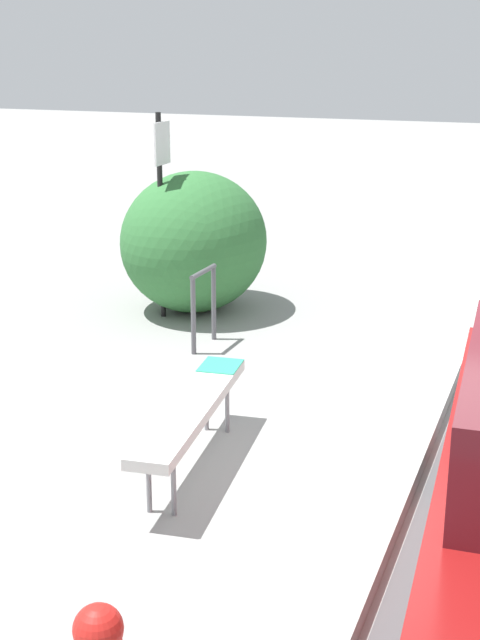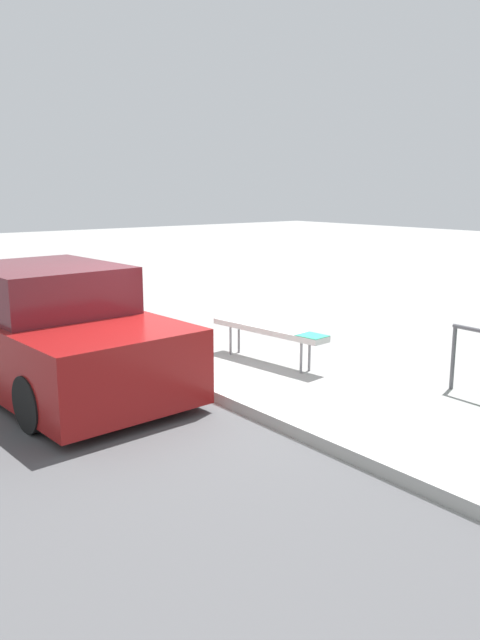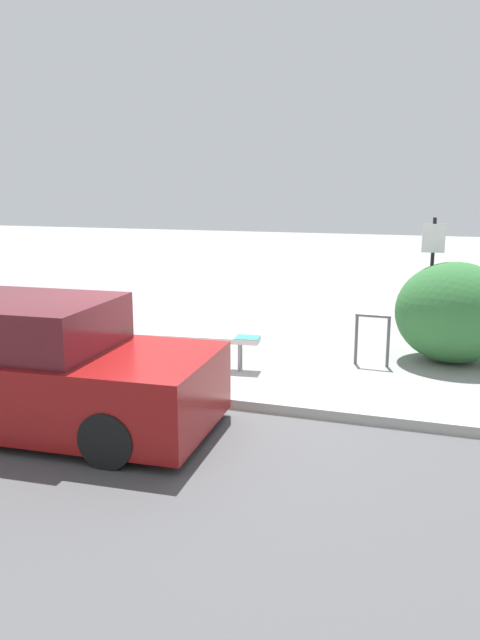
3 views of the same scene
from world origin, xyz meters
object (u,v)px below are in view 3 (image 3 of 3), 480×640
bench (198,338)px  parked_car_near (38,370)px  sign_post (431,274)px  fire_hydrant (22,340)px  bike_rack (372,334)px

bench → parked_car_near: bearing=-113.5°
sign_post → parked_car_near: (-4.25, -4.66, -0.71)m
sign_post → parked_car_near: sign_post is taller
parked_car_near → fire_hydrant: bearing=128.2°
bench → parked_car_near: size_ratio=0.47×
bench → bike_rack: bearing=14.7°
bike_rack → sign_post: size_ratio=0.36×
fire_hydrant → parked_car_near: (1.83, -2.08, 0.27)m
sign_post → bench: bearing=-151.6°
parked_car_near → bench: bearing=69.7°
bench → fire_hydrant: 2.80m
bike_rack → sign_post: (0.81, 0.84, 0.88)m
bench → bike_rack: 2.75m
bike_rack → sign_post: bearing=46.0°
bike_rack → sign_post: 1.47m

